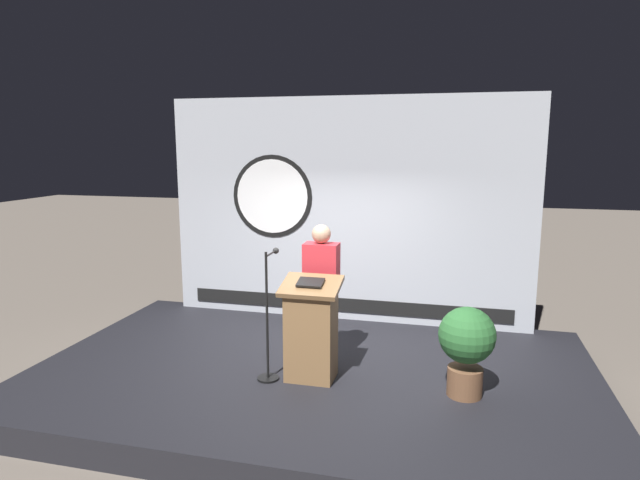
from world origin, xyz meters
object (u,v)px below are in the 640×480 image
object	(u,v)px
potted_plant	(467,343)
speaker_person	(321,293)
microphone_stand	(269,335)
podium	(311,330)

from	to	relation	value
potted_plant	speaker_person	bearing A→B (deg)	163.13
microphone_stand	podium	bearing A→B (deg)	13.10
podium	speaker_person	size ratio (longest dim) A/B	0.69
potted_plant	microphone_stand	bearing A→B (deg)	-177.65
speaker_person	microphone_stand	world-z (taller)	speaker_person
speaker_person	microphone_stand	distance (m)	0.82
speaker_person	potted_plant	distance (m)	1.74
podium	microphone_stand	distance (m)	0.47
podium	potted_plant	size ratio (longest dim) A/B	1.21
speaker_person	potted_plant	bearing A→B (deg)	-16.87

